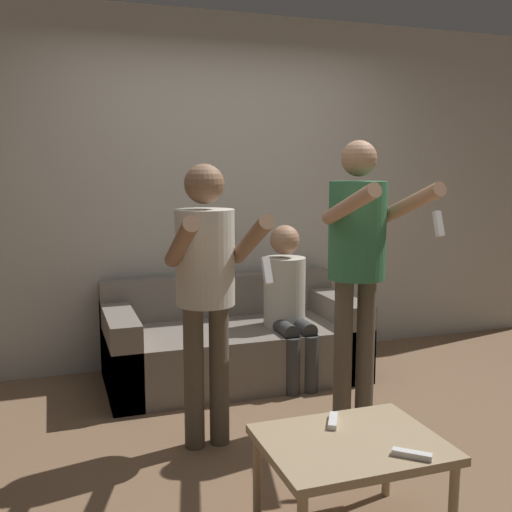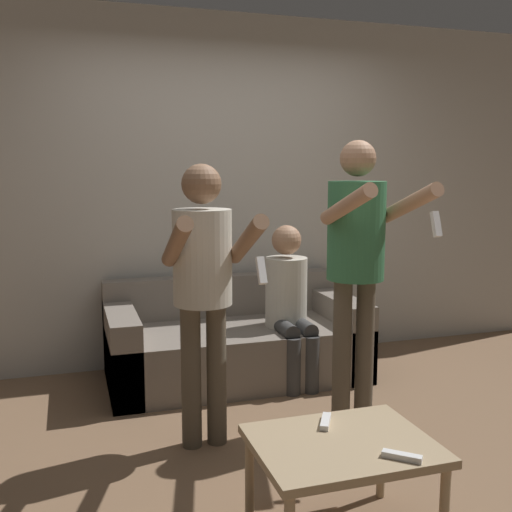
% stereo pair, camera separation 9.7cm
% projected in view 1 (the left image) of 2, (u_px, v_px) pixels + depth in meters
% --- Properties ---
extents(ground_plane, '(14.00, 14.00, 0.00)m').
position_uv_depth(ground_plane, '(298.00, 444.00, 3.35)').
color(ground_plane, brown).
extents(wall_back, '(6.40, 0.06, 2.70)m').
position_uv_depth(wall_back, '(218.00, 191.00, 4.69)').
color(wall_back, '#B7B2A8').
rests_on(wall_back, ground_plane).
extents(couch, '(1.83, 0.88, 0.71)m').
position_uv_depth(couch, '(233.00, 344.00, 4.39)').
color(couch, slate).
rests_on(couch, ground_plane).
extents(person_standing_left, '(0.44, 0.67, 1.55)m').
position_uv_depth(person_standing_left, '(206.00, 275.00, 3.19)').
color(person_standing_left, brown).
rests_on(person_standing_left, ground_plane).
extents(person_standing_right, '(0.45, 0.71, 1.69)m').
position_uv_depth(person_standing_right, '(358.00, 249.00, 3.47)').
color(person_standing_right, brown).
rests_on(person_standing_right, ground_plane).
extents(person_seated, '(0.30, 0.53, 1.13)m').
position_uv_depth(person_seated, '(287.00, 298.00, 4.27)').
color(person_seated, '#383838').
rests_on(person_seated, ground_plane).
extents(coffee_table, '(0.72, 0.57, 0.43)m').
position_uv_depth(coffee_table, '(351.00, 451.00, 2.44)').
color(coffee_table, tan).
rests_on(coffee_table, ground_plane).
extents(remote_near, '(0.14, 0.13, 0.02)m').
position_uv_depth(remote_near, '(412.00, 454.00, 2.29)').
color(remote_near, white).
rests_on(remote_near, coffee_table).
extents(remote_far, '(0.10, 0.15, 0.02)m').
position_uv_depth(remote_far, '(333.00, 421.00, 2.59)').
color(remote_far, white).
rests_on(remote_far, coffee_table).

